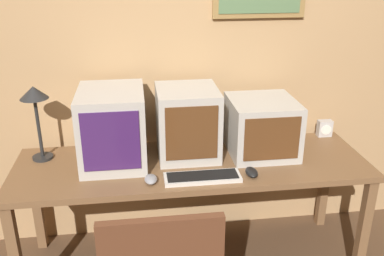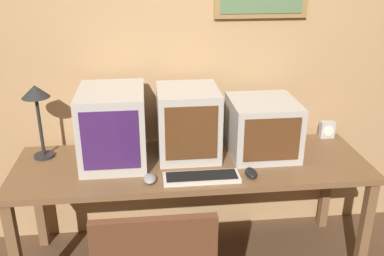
# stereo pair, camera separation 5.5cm
# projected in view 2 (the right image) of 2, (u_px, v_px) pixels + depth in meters

# --- Properties ---
(wall_back) EXTENTS (8.00, 0.08, 2.60)m
(wall_back) POSITION_uv_depth(u_px,v_px,m) (184.00, 48.00, 2.69)
(wall_back) COLOR tan
(wall_back) RESTS_ON ground_plane
(desk) EXTENTS (2.08, 0.66, 0.71)m
(desk) POSITION_uv_depth(u_px,v_px,m) (192.00, 173.00, 2.56)
(desk) COLOR brown
(desk) RESTS_ON ground_plane
(monitor_left) EXTENTS (0.37, 0.46, 0.44)m
(monitor_left) POSITION_uv_depth(u_px,v_px,m) (113.00, 126.00, 2.47)
(monitor_left) COLOR #B7B2A8
(monitor_left) RESTS_ON desk
(monitor_center) EXTENTS (0.36, 0.39, 0.42)m
(monitor_center) POSITION_uv_depth(u_px,v_px,m) (188.00, 122.00, 2.56)
(monitor_center) COLOR #B7B2A8
(monitor_center) RESTS_ON desk
(monitor_right) EXTENTS (0.39, 0.42, 0.34)m
(monitor_right) POSITION_uv_depth(u_px,v_px,m) (262.00, 127.00, 2.59)
(monitor_right) COLOR #B7B2A8
(monitor_right) RESTS_ON desk
(keyboard_main) EXTENTS (0.42, 0.14, 0.03)m
(keyboard_main) POSITION_uv_depth(u_px,v_px,m) (202.00, 177.00, 2.33)
(keyboard_main) COLOR beige
(keyboard_main) RESTS_ON desk
(mouse_near_keyboard) EXTENTS (0.07, 0.12, 0.04)m
(mouse_near_keyboard) POSITION_uv_depth(u_px,v_px,m) (251.00, 173.00, 2.37)
(mouse_near_keyboard) COLOR black
(mouse_near_keyboard) RESTS_ON desk
(mouse_far_corner) EXTENTS (0.07, 0.10, 0.04)m
(mouse_far_corner) POSITION_uv_depth(u_px,v_px,m) (150.00, 179.00, 2.31)
(mouse_far_corner) COLOR gray
(mouse_far_corner) RESTS_ON desk
(desk_clock) EXTENTS (0.09, 0.06, 0.11)m
(desk_clock) POSITION_uv_depth(u_px,v_px,m) (327.00, 130.00, 2.86)
(desk_clock) COLOR #B7B2AD
(desk_clock) RESTS_ON desk
(desk_lamp) EXTENTS (0.16, 0.16, 0.45)m
(desk_lamp) POSITION_uv_depth(u_px,v_px,m) (36.00, 101.00, 2.46)
(desk_lamp) COLOR black
(desk_lamp) RESTS_ON desk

